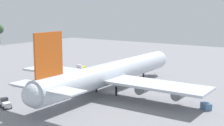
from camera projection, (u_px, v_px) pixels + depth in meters
ground_plane at (112, 92)px, 100.31m from camera, size 279.68×279.68×0.00m
cargo_airplane at (112, 73)px, 99.11m from camera, size 69.92×63.31×20.25m
cargo_loader at (81, 68)px, 135.03m from camera, size 4.62×3.11×2.50m
fuel_truck at (6, 104)px, 83.43m from camera, size 3.22×4.06×2.54m
cargo_container_fore at (206, 106)px, 82.23m from camera, size 3.31×3.36×1.68m
safety_cone_nose at (155, 74)px, 126.32m from camera, size 0.50×0.50×0.71m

